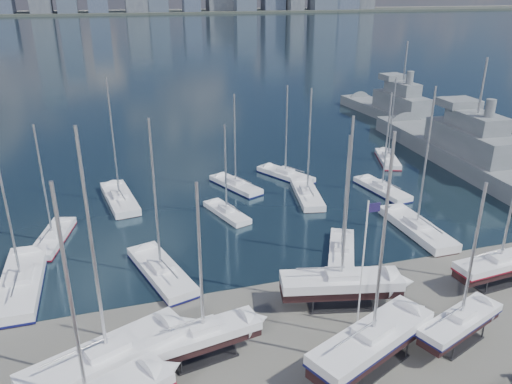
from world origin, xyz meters
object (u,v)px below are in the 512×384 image
object	(u,v)px
naval_ship_east	(470,158)
sailboat_cradle_0	(108,359)
naval_ship_west	(400,114)
flagpole	(364,263)

from	to	relation	value
naval_ship_east	sailboat_cradle_0	bearing A→B (deg)	123.30
sailboat_cradle_0	naval_ship_west	bearing A→B (deg)	22.08
sailboat_cradle_0	flagpole	xyz separation A→B (m)	(18.83, -0.33, 4.57)
sailboat_cradle_0	flagpole	world-z (taller)	sailboat_cradle_0
sailboat_cradle_0	naval_ship_west	distance (m)	84.25
sailboat_cradle_0	naval_ship_west	world-z (taller)	sailboat_cradle_0
naval_ship_east	flagpole	world-z (taller)	naval_ship_east
naval_ship_east	naval_ship_west	xyz separation A→B (m)	(5.46, 28.59, 0.00)
sailboat_cradle_0	naval_ship_east	distance (m)	62.37
naval_ship_east	naval_ship_west	bearing A→B (deg)	-7.30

